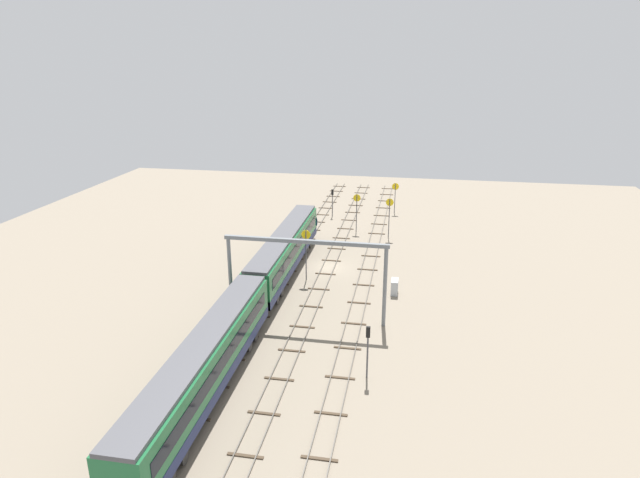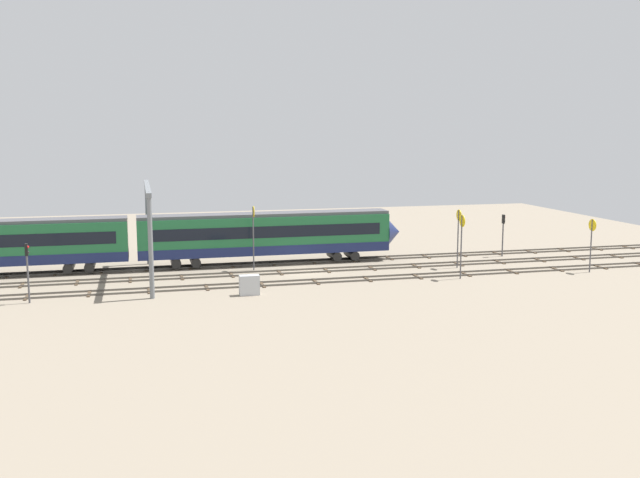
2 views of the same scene
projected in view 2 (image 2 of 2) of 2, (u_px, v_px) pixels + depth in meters
The scene contains 13 objects.
ground_plane at pixel (303, 272), 65.36m from camera, with size 103.20×103.20×0.00m, color gray.
track_near_foreground at pixel (316, 281), 60.86m from camera, with size 87.20×2.40×0.16m.
track_second_near at pixel (303, 271), 65.35m from camera, with size 87.20×2.40×0.16m.
track_with_train at pixel (293, 262), 69.84m from camera, with size 87.20×2.40×0.16m.
train at pixel (139, 241), 65.96m from camera, with size 50.40×3.24×4.80m.
overhead_gantry at pixel (148, 211), 61.16m from camera, with size 0.40×15.48×8.10m.
speed_sign_near_foreground at pixel (462, 236), 61.71m from camera, with size 0.14×1.05×5.57m.
speed_sign_mid_trackside at pixel (592, 236), 64.61m from camera, with size 0.14×1.09×4.86m.
speed_sign_far_trackside at pixel (253, 228), 65.53m from camera, with size 0.14×1.02×5.93m.
speed_sign_distant_end at pixel (458, 229), 66.71m from camera, with size 0.14×1.04×5.49m.
signal_light_trackside_approach at pixel (27, 264), 53.00m from camera, with size 0.31×0.32×4.48m.
signal_light_trackside_departure at pixel (503, 229), 72.97m from camera, with size 0.31×0.32×4.29m.
relay_cabinet at pixel (249, 285), 55.95m from camera, with size 1.57×0.73×1.58m.
Camera 2 is at (-14.28, -62.60, 12.68)m, focal length 40.31 mm.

